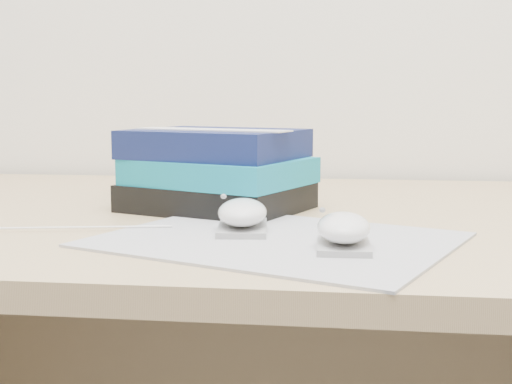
# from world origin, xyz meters

# --- Properties ---
(desk) EXTENTS (1.60, 0.80, 0.73)m
(desk) POSITION_xyz_m (0.00, 1.64, 0.50)
(desk) COLOR tan
(desk) RESTS_ON ground
(mousepad) EXTENTS (0.45, 0.40, 0.00)m
(mousepad) POSITION_xyz_m (-0.02, 1.38, 0.73)
(mousepad) COLOR gray
(mousepad) RESTS_ON desk
(mouse_rear) EXTENTS (0.07, 0.11, 0.04)m
(mouse_rear) POSITION_xyz_m (-0.07, 1.42, 0.75)
(mouse_rear) COLOR #999A9C
(mouse_rear) RESTS_ON mousepad
(mouse_front) EXTENTS (0.06, 0.10, 0.04)m
(mouse_front) POSITION_xyz_m (0.05, 1.34, 0.75)
(mouse_front) COLOR #99999B
(mouse_front) RESTS_ON mousepad
(usb_cable) EXTENTS (0.20, 0.04, 0.00)m
(usb_cable) POSITION_xyz_m (-0.25, 1.41, 0.73)
(usb_cable) COLOR white
(usb_cable) RESTS_ON mousepad
(book_stack) EXTENTS (0.28, 0.25, 0.11)m
(book_stack) POSITION_xyz_m (-0.13, 1.58, 0.79)
(book_stack) COLOR black
(book_stack) RESTS_ON desk
(pouch) EXTENTS (0.12, 0.08, 0.10)m
(pouch) POSITION_xyz_m (-0.24, 1.73, 0.78)
(pouch) COLOR black
(pouch) RESTS_ON desk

